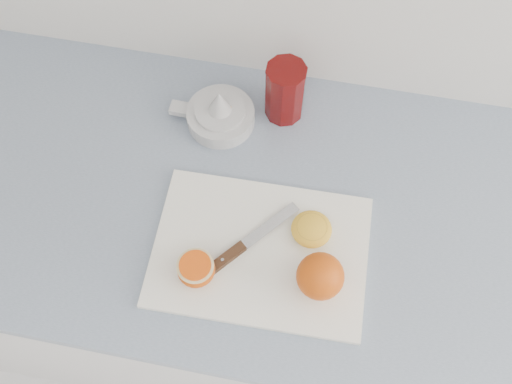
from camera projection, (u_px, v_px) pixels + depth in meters
counter at (243, 275)px, 1.45m from camera, size 2.35×0.64×0.89m
cutting_board at (260, 251)px, 1.00m from camera, size 0.38×0.28×0.01m
whole_orange at (320, 276)px, 0.93m from camera, size 0.08×0.08×0.08m
half_orange at (196, 269)px, 0.96m from camera, size 0.06×0.06×0.04m
squeezed_shell at (311, 229)px, 1.00m from camera, size 0.07×0.07×0.03m
paring_knife at (231, 254)px, 0.98m from camera, size 0.15×0.18×0.01m
citrus_juicer at (220, 114)px, 1.11m from camera, size 0.17×0.13×0.09m
red_tumbler at (285, 93)px, 1.09m from camera, size 0.08×0.08×0.13m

